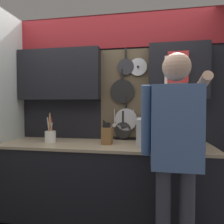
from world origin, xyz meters
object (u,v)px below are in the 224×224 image
knife_block (107,135)px  utensil_crock (50,135)px  microwave (161,132)px  person (175,144)px

knife_block → utensil_crock: utensil_crock is taller
knife_block → utensil_crock: size_ratio=0.79×
microwave → person: 0.58m
microwave → utensil_crock: 1.28m
microwave → knife_block: 0.59m
knife_block → utensil_crock: 0.69m
knife_block → person: person is taller
person → microwave: bearing=97.1°
microwave → knife_block: (-0.59, 0.00, -0.05)m
knife_block → microwave: bearing=-0.0°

